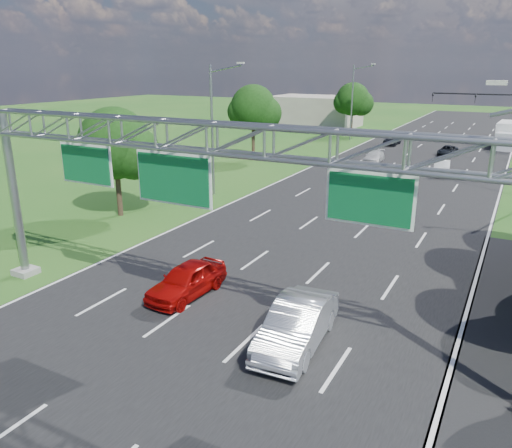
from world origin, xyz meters
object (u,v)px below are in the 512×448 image
Objects in this scene: sign_gantry at (214,155)px; red_coupe at (187,280)px; silver_sedan at (297,324)px; traffic_signal at (506,107)px; box_truck at (507,135)px.

sign_gantry is 5.37× the size of red_coupe.
sign_gantry is at bearing -30.08° from red_coupe.
red_coupe is (-2.83, 1.84, -6.15)m from sign_gantry.
sign_gantry is at bearing -178.95° from silver_sedan.
red_coupe is at bearing -101.04° from traffic_signal.
traffic_signal is (7.15, 53.00, -1.72)m from sign_gantry.
red_coupe is 0.84× the size of silver_sedan.
box_truck is at bearing 82.03° from red_coupe.
sign_gantry is 7.01m from red_coupe.
traffic_signal is 52.31m from red_coupe.
silver_sedan is 56.14m from box_truck.
silver_sedan is 0.63× the size of box_truck.
traffic_signal is at bearing -95.79° from box_truck.
sign_gantry is 57.05m from box_truck.
box_truck reaches higher than silver_sedan.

